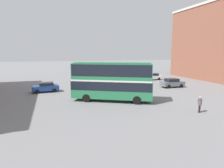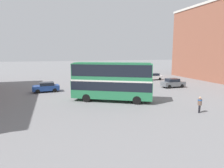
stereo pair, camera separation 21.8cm
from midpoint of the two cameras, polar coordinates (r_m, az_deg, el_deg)
name	(u,v)px [view 1 (the left image)]	position (r m, az deg, el deg)	size (l,w,h in m)	color
ground_plane	(128,101)	(25.54, 4.26, -4.87)	(240.00, 240.00, 0.00)	slate
double_decker_bus	(112,79)	(24.97, -0.25, 1.34)	(10.06, 6.86, 4.87)	#287A4C
pedestrian_foreground	(200,103)	(22.34, 23.55, -4.93)	(0.58, 0.58, 1.68)	#232328
parked_car_kerb_near	(46,87)	(32.72, -18.64, -0.85)	(4.13, 2.21, 1.50)	navy
parked_car_kerb_far	(152,77)	(45.40, 11.19, 2.10)	(4.50, 1.87, 1.49)	silver
parked_car_side_street	(172,83)	(36.67, 16.65, 0.32)	(4.05, 1.84, 1.58)	slate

